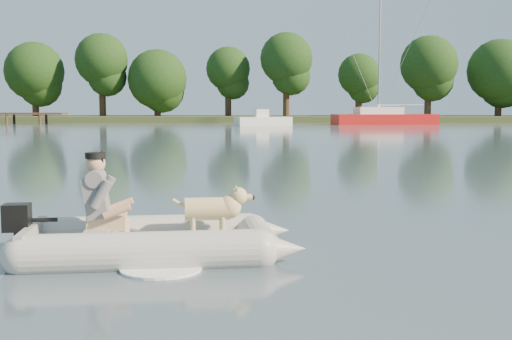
{
  "coord_description": "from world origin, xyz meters",
  "views": [
    {
      "loc": [
        0.46,
        -6.95,
        1.59
      ],
      "look_at": [
        0.47,
        1.55,
        0.75
      ],
      "focal_mm": 45.0,
      "sensor_mm": 36.0,
      "label": 1
    }
  ],
  "objects_px": {
    "motorboat": "(263,115)",
    "sailboat": "(383,118)",
    "man": "(98,194)",
    "dog": "(207,213)",
    "dinghy": "(155,209)"
  },
  "relations": [
    {
      "from": "dinghy",
      "to": "sailboat",
      "type": "height_order",
      "value": "sailboat"
    },
    {
      "from": "dinghy",
      "to": "motorboat",
      "type": "relative_size",
      "value": 0.85
    },
    {
      "from": "dinghy",
      "to": "motorboat",
      "type": "xyz_separation_m",
      "value": [
        1.73,
        46.64,
        0.41
      ]
    },
    {
      "from": "man",
      "to": "motorboat",
      "type": "bearing_deg",
      "value": 80.17
    },
    {
      "from": "man",
      "to": "dog",
      "type": "bearing_deg",
      "value": 0.0
    },
    {
      "from": "man",
      "to": "sailboat",
      "type": "bearing_deg",
      "value": 68.48
    },
    {
      "from": "man",
      "to": "dog",
      "type": "xyz_separation_m",
      "value": [
        1.15,
        0.14,
        -0.22
      ]
    },
    {
      "from": "motorboat",
      "to": "dinghy",
      "type": "bearing_deg",
      "value": -111.09
    },
    {
      "from": "man",
      "to": "motorboat",
      "type": "relative_size",
      "value": 0.19
    },
    {
      "from": "motorboat",
      "to": "sailboat",
      "type": "distance_m",
      "value": 11.47
    },
    {
      "from": "motorboat",
      "to": "sailboat",
      "type": "bearing_deg",
      "value": 0.86
    },
    {
      "from": "dog",
      "to": "motorboat",
      "type": "distance_m",
      "value": 46.54
    },
    {
      "from": "motorboat",
      "to": "sailboat",
      "type": "relative_size",
      "value": 0.38
    },
    {
      "from": "man",
      "to": "motorboat",
      "type": "height_order",
      "value": "motorboat"
    },
    {
      "from": "motorboat",
      "to": "dog",
      "type": "bearing_deg",
      "value": -110.42
    }
  ]
}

